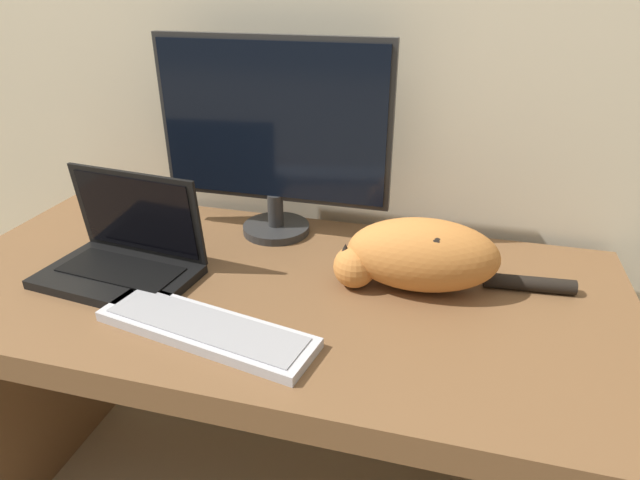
# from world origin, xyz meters

# --- Properties ---
(desk) EXTENTS (1.50, 0.70, 0.74)m
(desk) POSITION_xyz_m (0.00, 0.35, 0.59)
(desk) COLOR brown
(desk) RESTS_ON ground_plane
(monitor) EXTENTS (0.57, 0.17, 0.48)m
(monitor) POSITION_xyz_m (-0.08, 0.60, 1.00)
(monitor) COLOR #282828
(monitor) RESTS_ON desk
(laptop) EXTENTS (0.35, 0.24, 0.22)m
(laptop) POSITION_xyz_m (-0.32, 0.30, 0.79)
(laptop) COLOR black
(laptop) RESTS_ON desk
(external_keyboard) EXTENTS (0.44, 0.19, 0.02)m
(external_keyboard) POSITION_xyz_m (-0.06, 0.15, 0.75)
(external_keyboard) COLOR #BCBCC1
(external_keyboard) RESTS_ON desk
(cat) EXTENTS (0.50, 0.18, 0.15)m
(cat) POSITION_xyz_m (0.30, 0.42, 0.82)
(cat) COLOR #C67A38
(cat) RESTS_ON desk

